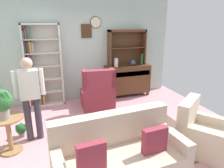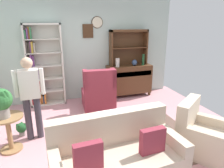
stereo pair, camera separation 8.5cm
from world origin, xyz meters
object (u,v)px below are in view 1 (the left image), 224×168
object	(u,v)px
bookshelf	(40,68)
vase_tall	(116,63)
sideboard_hutch	(127,43)
vase_round	(133,63)
armchair_floral	(201,135)
bottle_wine	(142,60)
couch_floral	(119,159)
person_reading	(30,94)
potted_plant_small	(21,129)
sideboard	(127,79)
plant_stand	(9,131)
wingback_chair	(98,94)
potted_plant_large	(1,102)

from	to	relation	value
bookshelf	vase_tall	bearing A→B (deg)	-4.66
sideboard_hutch	vase_round	xyz separation A→B (m)	(0.13, -0.18, -0.55)
sideboard_hutch	armchair_floral	xyz separation A→B (m)	(0.13, -3.03, -1.27)
vase_tall	armchair_floral	xyz separation A→B (m)	(0.52, -2.84, -0.75)
bottle_wine	armchair_floral	bearing A→B (deg)	-95.34
bottle_wine	sideboard_hutch	bearing A→B (deg)	153.04
couch_floral	person_reading	size ratio (longest dim) A/B	1.19
bottle_wine	potted_plant_small	size ratio (longest dim) A/B	1.18
couch_floral	person_reading	xyz separation A→B (m)	(-1.14, 1.47, 0.59)
sideboard	couch_floral	bearing A→B (deg)	-115.19
bookshelf	plant_stand	distance (m)	2.14
vase_round	couch_floral	distance (m)	3.47
bookshelf	wingback_chair	xyz separation A→B (m)	(1.31, -0.70, -0.61)
sideboard_hutch	armchair_floral	world-z (taller)	sideboard_hutch
sideboard	sideboard_hutch	xyz separation A→B (m)	(0.00, 0.11, 1.05)
potted_plant_small	person_reading	xyz separation A→B (m)	(0.25, -0.15, 0.75)
bookshelf	vase_round	world-z (taller)	bookshelf
vase_tall	armchair_floral	size ratio (longest dim) A/B	0.23
vase_tall	potted_plant_small	distance (m)	2.95
vase_round	bottle_wine	world-z (taller)	bottle_wine
sideboard_hutch	armchair_floral	distance (m)	3.28
couch_floral	sideboard_hutch	bearing A→B (deg)	65.57
wingback_chair	person_reading	size ratio (longest dim) A/B	0.67
person_reading	sideboard	bearing A→B (deg)	31.80
armchair_floral	vase_tall	bearing A→B (deg)	100.30
couch_floral	armchair_floral	world-z (taller)	couch_floral
sideboard	bottle_wine	size ratio (longest dim) A/B	4.10
sideboard_hutch	vase_tall	size ratio (longest dim) A/B	4.54
couch_floral	bookshelf	bearing A→B (deg)	106.64
sideboard	vase_tall	size ratio (longest dim) A/B	5.37
armchair_floral	potted_plant_large	distance (m)	3.35
potted_plant_large	wingback_chair	bearing A→B (deg)	33.90
vase_tall	person_reading	xyz separation A→B (m)	(-2.20, -1.53, -0.13)
plant_stand	couch_floral	bearing A→B (deg)	-37.83
bottle_wine	vase_round	bearing A→B (deg)	175.05
wingback_chair	person_reading	bearing A→B (deg)	-146.78
vase_round	plant_stand	world-z (taller)	vase_round
vase_tall	bottle_wine	distance (m)	0.78
sideboard_hutch	person_reading	world-z (taller)	sideboard_hutch
bookshelf	vase_tall	size ratio (longest dim) A/B	8.68
vase_tall	plant_stand	distance (m)	3.22
vase_tall	couch_floral	size ratio (longest dim) A/B	0.13
bottle_wine	wingback_chair	size ratio (longest dim) A/B	0.30
sideboard	plant_stand	xyz separation A→B (m)	(-2.98, -1.89, -0.12)
bottle_wine	armchair_floral	distance (m)	2.95
sideboard_hutch	armchair_floral	bearing A→B (deg)	-87.63
armchair_floral	potted_plant_small	bearing A→B (deg)	153.78
sideboard	person_reading	bearing A→B (deg)	-148.20
potted_plant_large	sideboard_hutch	bearing A→B (deg)	33.91
sideboard_hutch	person_reading	xyz separation A→B (m)	(-2.59, -1.71, -0.65)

